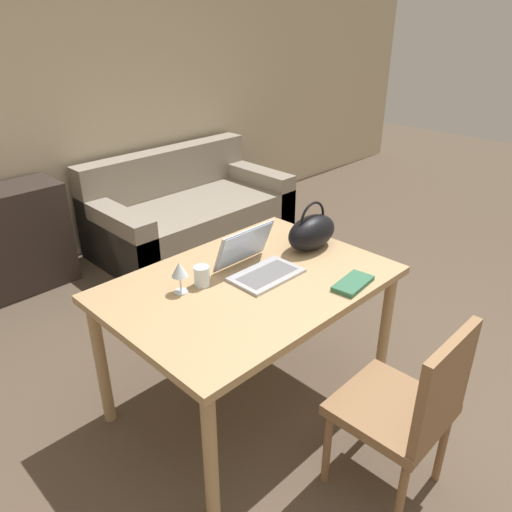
{
  "coord_description": "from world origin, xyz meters",
  "views": [
    {
      "loc": [
        -1.6,
        -0.91,
        1.99
      ],
      "look_at": [
        -0.05,
        0.64,
        0.89
      ],
      "focal_mm": 35.0,
      "sensor_mm": 36.0,
      "label": 1
    }
  ],
  "objects_px": {
    "chair": "(409,406)",
    "laptop": "(256,261)",
    "couch": "(189,214)",
    "handbag": "(312,232)",
    "wine_glass": "(180,271)",
    "drinking_glass": "(202,276)"
  },
  "relations": [
    {
      "from": "wine_glass",
      "to": "handbag",
      "type": "distance_m",
      "value": 0.82
    },
    {
      "from": "drinking_glass",
      "to": "handbag",
      "type": "bearing_deg",
      "value": -8.67
    },
    {
      "from": "laptop",
      "to": "wine_glass",
      "type": "xyz_separation_m",
      "value": [
        -0.4,
        0.1,
        0.06
      ]
    },
    {
      "from": "laptop",
      "to": "handbag",
      "type": "height_order",
      "value": "handbag"
    },
    {
      "from": "handbag",
      "to": "wine_glass",
      "type": "bearing_deg",
      "value": 171.14
    },
    {
      "from": "couch",
      "to": "laptop",
      "type": "relative_size",
      "value": 4.97
    },
    {
      "from": "couch",
      "to": "handbag",
      "type": "bearing_deg",
      "value": -107.11
    },
    {
      "from": "laptop",
      "to": "drinking_glass",
      "type": "relative_size",
      "value": 3.53
    },
    {
      "from": "chair",
      "to": "laptop",
      "type": "xyz_separation_m",
      "value": [
        0.03,
        0.93,
        0.33
      ]
    },
    {
      "from": "chair",
      "to": "handbag",
      "type": "distance_m",
      "value": 1.08
    },
    {
      "from": "couch",
      "to": "laptop",
      "type": "bearing_deg",
      "value": -118.07
    },
    {
      "from": "chair",
      "to": "laptop",
      "type": "distance_m",
      "value": 0.99
    },
    {
      "from": "wine_glass",
      "to": "handbag",
      "type": "height_order",
      "value": "handbag"
    },
    {
      "from": "drinking_glass",
      "to": "laptop",
      "type": "bearing_deg",
      "value": -16.53
    },
    {
      "from": "chair",
      "to": "wine_glass",
      "type": "bearing_deg",
      "value": 108.63
    },
    {
      "from": "chair",
      "to": "wine_glass",
      "type": "xyz_separation_m",
      "value": [
        -0.37,
        1.04,
        0.38
      ]
    },
    {
      "from": "couch",
      "to": "chair",
      "type": "bearing_deg",
      "value": -110.12
    },
    {
      "from": "wine_glass",
      "to": "laptop",
      "type": "bearing_deg",
      "value": -14.73
    },
    {
      "from": "chair",
      "to": "laptop",
      "type": "relative_size",
      "value": 2.51
    },
    {
      "from": "chair",
      "to": "drinking_glass",
      "type": "distance_m",
      "value": 1.1
    },
    {
      "from": "laptop",
      "to": "wine_glass",
      "type": "relative_size",
      "value": 2.23
    },
    {
      "from": "couch",
      "to": "wine_glass",
      "type": "relative_size",
      "value": 11.09
    }
  ]
}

